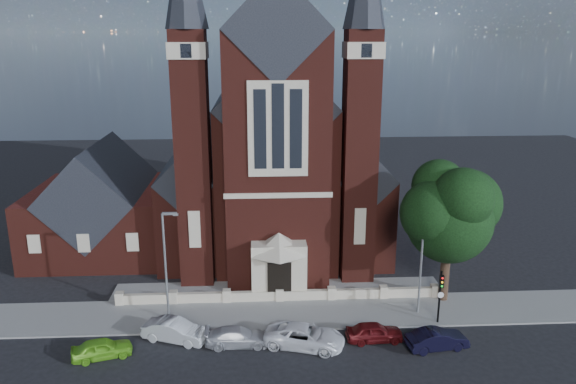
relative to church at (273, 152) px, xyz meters
name	(u,v)px	position (x,y,z in m)	size (l,w,h in m)	color
ground	(276,258)	(0.00, -7.94, -8.19)	(120.00, 120.00, 0.00)	black
pavement_strip	(281,314)	(0.00, -18.44, -8.19)	(60.00, 5.00, 0.12)	gray
forecourt_paving	(279,290)	(0.00, -14.44, -8.19)	(26.00, 3.00, 0.14)	gray
forecourt_wall	(280,301)	(0.00, -16.44, -8.19)	(24.00, 0.40, 0.90)	#B4A58F
church	(273,152)	(0.00, 0.00, 0.00)	(20.01, 34.90, 29.20)	#4B1B14
parish_hall	(102,209)	(-16.00, -4.94, -4.17)	(12.00, 12.20, 10.24)	#4B1B14
street_tree	(452,215)	(12.60, -17.23, -1.23)	(6.40, 6.60, 10.70)	black
street_lamp_left	(166,260)	(-7.91, -18.94, -3.59)	(1.16, 0.22, 8.09)	gray
street_lamp_right	(423,255)	(10.09, -18.94, -3.59)	(1.16, 0.22, 8.09)	gray
traffic_signal	(440,290)	(11.00, -20.52, -5.60)	(0.28, 0.42, 4.00)	black
car_lime_van	(102,348)	(-11.47, -23.51, -7.55)	(1.49, 3.71, 1.26)	#67B724
car_silver_a	(175,331)	(-7.14, -21.72, -7.46)	(1.53, 4.38, 1.44)	#B7BCC0
car_silver_b	(237,337)	(-3.01, -22.53, -7.57)	(1.71, 4.21, 1.22)	#A8AAB0
car_white_suv	(305,336)	(1.39, -22.91, -7.46)	(2.41, 5.23, 1.45)	white
car_dark_red	(374,332)	(6.06, -22.48, -7.54)	(1.53, 3.80, 1.29)	#550E11
car_navy	(437,339)	(9.92, -23.65, -7.52)	(1.41, 4.04, 1.33)	black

